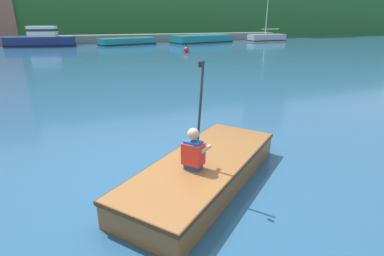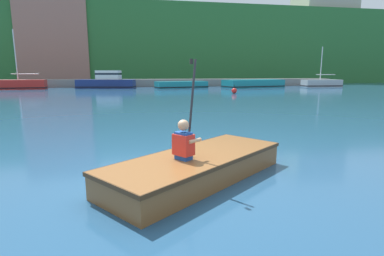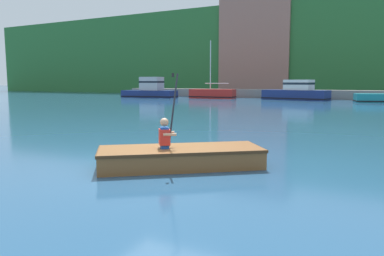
{
  "view_description": "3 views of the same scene",
  "coord_description": "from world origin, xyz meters",
  "px_view_note": "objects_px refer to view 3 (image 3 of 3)",
  "views": [
    {
      "loc": [
        -1.11,
        -3.96,
        2.42
      ],
      "look_at": [
        0.58,
        0.36,
        0.75
      ],
      "focal_mm": 28.0,
      "sensor_mm": 36.0,
      "label": 1
    },
    {
      "loc": [
        -0.32,
        -4.71,
        1.71
      ],
      "look_at": [
        0.58,
        0.36,
        0.75
      ],
      "focal_mm": 28.0,
      "sensor_mm": 36.0,
      "label": 2
    },
    {
      "loc": [
        4.33,
        -6.67,
        1.74
      ],
      "look_at": [
        0.58,
        0.36,
        0.75
      ],
      "focal_mm": 35.0,
      "sensor_mm": 36.0,
      "label": 3
    }
  ],
  "objects_px": {
    "moored_boat_dock_west_end": "(212,94)",
    "rowboat_foreground": "(183,156)",
    "moored_boat_dock_center_far": "(150,90)",
    "person_paddler": "(165,134)",
    "moored_boat_dock_center_near": "(296,92)"
  },
  "relations": [
    {
      "from": "moored_boat_dock_center_near",
      "to": "moored_boat_dock_center_far",
      "type": "bearing_deg",
      "value": -172.23
    },
    {
      "from": "moored_boat_dock_center_far",
      "to": "person_paddler",
      "type": "xyz_separation_m",
      "value": [
        19.43,
        -27.84,
        -0.09
      ]
    },
    {
      "from": "person_paddler",
      "to": "moored_boat_dock_center_far",
      "type": "bearing_deg",
      "value": 124.9
    },
    {
      "from": "moored_boat_dock_center_near",
      "to": "person_paddler",
      "type": "xyz_separation_m",
      "value": [
        4.06,
        -29.94,
        -0.02
      ]
    },
    {
      "from": "moored_boat_dock_center_near",
      "to": "rowboat_foreground",
      "type": "xyz_separation_m",
      "value": [
        4.35,
        -29.71,
        -0.48
      ]
    },
    {
      "from": "moored_boat_dock_center_far",
      "to": "person_paddler",
      "type": "height_order",
      "value": "moored_boat_dock_center_far"
    },
    {
      "from": "moored_boat_dock_center_far",
      "to": "person_paddler",
      "type": "bearing_deg",
      "value": -55.1
    },
    {
      "from": "moored_boat_dock_west_end",
      "to": "moored_boat_dock_center_near",
      "type": "height_order",
      "value": "moored_boat_dock_west_end"
    },
    {
      "from": "moored_boat_dock_center_near",
      "to": "person_paddler",
      "type": "relative_size",
      "value": 4.26
    },
    {
      "from": "rowboat_foreground",
      "to": "moored_boat_dock_center_near",
      "type": "bearing_deg",
      "value": 98.33
    },
    {
      "from": "moored_boat_dock_center_near",
      "to": "moored_boat_dock_center_far",
      "type": "xyz_separation_m",
      "value": [
        -15.36,
        -2.1,
        0.07
      ]
    },
    {
      "from": "person_paddler",
      "to": "moored_boat_dock_west_end",
      "type": "bearing_deg",
      "value": 113.25
    },
    {
      "from": "moored_boat_dock_west_end",
      "to": "rowboat_foreground",
      "type": "relative_size",
      "value": 1.78
    },
    {
      "from": "moored_boat_dock_west_end",
      "to": "moored_boat_dock_center_far",
      "type": "xyz_separation_m",
      "value": [
        -6.85,
        -1.43,
        0.31
      ]
    },
    {
      "from": "moored_boat_dock_center_far",
      "to": "rowboat_foreground",
      "type": "relative_size",
      "value": 1.85
    }
  ]
}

